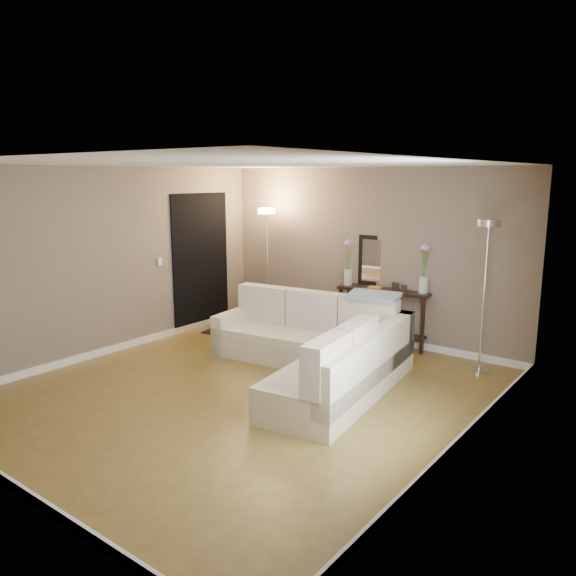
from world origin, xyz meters
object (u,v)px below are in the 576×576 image
Objects in this scene: console_table at (378,313)px; floor_lamp_unlit at (486,266)px; sectional_sofa at (319,349)px; floor_lamp_lit at (267,244)px.

floor_lamp_unlit is (1.63, -0.30, 0.90)m from console_table.
sectional_sofa reaches higher than console_table.
floor_lamp_lit is (-1.98, 1.39, 1.04)m from sectional_sofa.
floor_lamp_lit is (-1.93, -0.25, 0.91)m from console_table.
floor_lamp_lit is at bearing 144.94° from sectional_sofa.
floor_lamp_unlit is at bearing -0.76° from floor_lamp_lit.
console_table is 1.89m from floor_lamp_unlit.
sectional_sofa is 2.07× the size of console_table.
floor_lamp_unlit reaches higher than sectional_sofa.
console_table is at bearing 7.51° from floor_lamp_lit.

